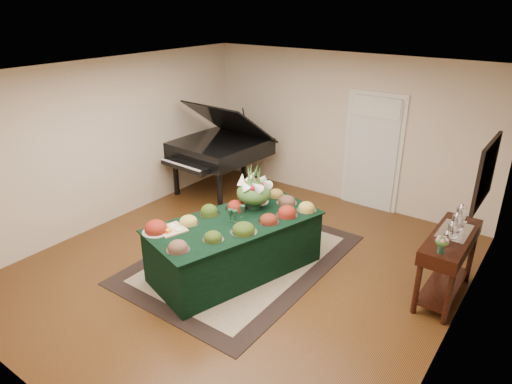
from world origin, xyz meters
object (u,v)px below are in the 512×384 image
Objects in this scene: buffet_table at (235,246)px; grand_piano at (219,148)px; mahogany_sideboard at (450,249)px; floral_centerpiece at (254,188)px.

grand_piano is at bearing 134.24° from buffet_table.
buffet_table is 1.96× the size of mahogany_sideboard.
floral_centerpiece is at bearing 94.61° from buffet_table.
mahogany_sideboard is (2.55, 0.61, -0.40)m from floral_centerpiece.
mahogany_sideboard is (4.50, -0.95, -0.23)m from grand_piano.
buffet_table is at bearing -85.39° from floral_centerpiece.
floral_centerpiece reaches higher than mahogany_sideboard.
floral_centerpiece is 0.27× the size of grand_piano.
mahogany_sideboard is at bearing 13.45° from floral_centerpiece.
grand_piano reaches higher than floral_centerpiece.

